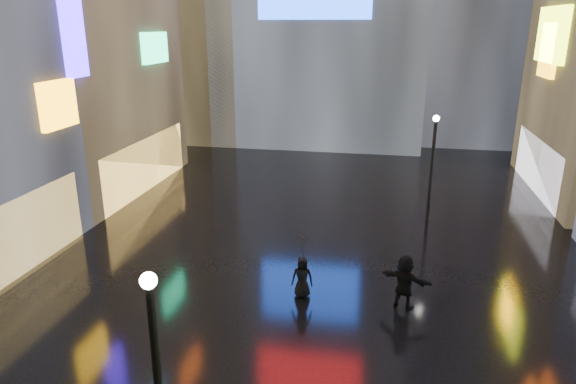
# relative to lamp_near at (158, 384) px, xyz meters

# --- Properties ---
(ground) EXTENTS (140.00, 140.00, 0.00)m
(ground) POSITION_rel_lamp_near_xyz_m (1.38, 13.36, -2.94)
(ground) COLOR black
(ground) RESTS_ON ground
(lamp_near) EXTENTS (0.30, 0.30, 5.20)m
(lamp_near) POSITION_rel_lamp_near_xyz_m (0.00, 0.00, 0.00)
(lamp_near) COLOR black
(lamp_near) RESTS_ON ground
(lamp_far) EXTENTS (0.30, 0.30, 5.20)m
(lamp_far) POSITION_rel_lamp_near_xyz_m (6.06, 17.25, 0.00)
(lamp_far) COLOR black
(lamp_far) RESTS_ON ground
(pedestrian_4) EXTENTS (0.77, 0.52, 1.52)m
(pedestrian_4) POSITION_rel_lamp_near_xyz_m (1.24, 8.71, -2.18)
(pedestrian_4) COLOR black
(pedestrian_4) RESTS_ON ground
(pedestrian_5) EXTENTS (1.85, 1.20, 1.90)m
(pedestrian_5) POSITION_rel_lamp_near_xyz_m (4.73, 8.69, -1.99)
(pedestrian_5) COLOR black
(pedestrian_5) RESTS_ON ground
(umbrella_2) EXTENTS (1.24, 1.23, 0.83)m
(umbrella_2) POSITION_rel_lamp_near_xyz_m (1.24, 8.71, -1.00)
(umbrella_2) COLOR black
(umbrella_2) RESTS_ON pedestrian_4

